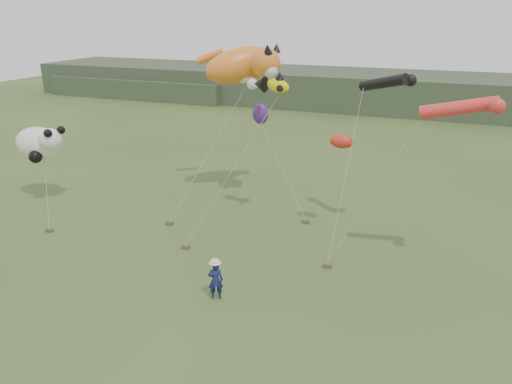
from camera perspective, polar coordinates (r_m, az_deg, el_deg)
ground at (r=21.49m, az=-6.76°, el=-10.97°), size 120.00×120.00×0.00m
headland at (r=62.63m, az=10.36°, el=11.43°), size 90.00×13.00×4.00m
festival_attendant at (r=20.39m, az=-4.64°, el=-10.04°), size 0.71×0.61×1.65m
sandbag_anchors at (r=25.87m, az=-5.83°, el=-5.05°), size 14.96×6.35×0.18m
cat_kite at (r=29.43m, az=-1.08°, el=14.28°), size 5.88×4.66×2.72m
fish_kite at (r=25.69m, az=1.75°, el=12.18°), size 2.21×1.45×1.11m
tube_kites at (r=23.28m, az=18.89°, el=10.47°), size 6.44×5.14×1.56m
panda_kite at (r=32.59m, az=-23.48°, el=5.15°), size 3.46×2.24×2.15m
misc_kites at (r=29.98m, az=3.31°, el=7.97°), size 7.78×6.69×1.34m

